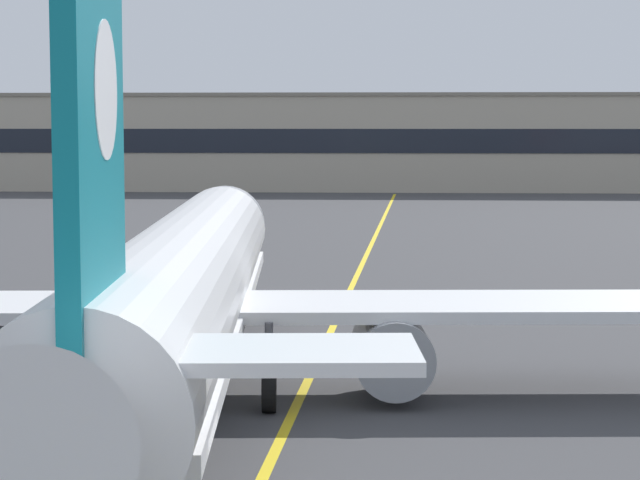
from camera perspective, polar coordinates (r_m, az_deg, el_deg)
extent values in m
cube|color=yellow|center=(53.95, 0.85, -3.39)|extent=(5.43, 179.94, 0.01)
cylinder|color=white|center=(37.63, -6.22, -1.87)|extent=(6.34, 36.18, 3.80)
cone|color=white|center=(56.77, -4.38, 0.59)|extent=(3.78, 2.85, 3.61)
cone|color=white|center=(18.62, -11.93, -8.18)|extent=(3.04, 2.99, 2.85)
cube|color=white|center=(37.77, -6.20, -3.44)|extent=(6.06, 33.30, 0.44)
cube|color=black|center=(54.82, -4.51, 1.11)|extent=(2.92, 1.30, 0.60)
cube|color=white|center=(38.33, -6.12, -3.03)|extent=(32.26, 7.05, 0.36)
cylinder|color=gray|center=(37.47, 3.27, -5.08)|extent=(2.55, 3.75, 2.30)
cylinder|color=black|center=(39.29, 3.08, -4.59)|extent=(1.96, 0.32, 1.95)
cube|color=#0F7A89|center=(21.65, -10.31, 4.82)|extent=(0.74, 4.82, 7.20)
cylinder|color=white|center=(21.96, -10.21, 6.71)|extent=(0.61, 2.43, 2.40)
cube|color=white|center=(21.41, -10.40, -5.13)|extent=(11.17, 3.57, 0.24)
cylinder|color=#4C4C51|center=(52.22, -4.69, -2.07)|extent=(0.24, 0.24, 1.60)
cylinder|color=black|center=(52.36, -4.69, -3.18)|extent=(0.46, 0.93, 0.90)
cylinder|color=#4C4C51|center=(36.27, -10.60, -4.96)|extent=(0.24, 0.24, 1.60)
cylinder|color=black|center=(36.49, -10.57, -6.70)|extent=(0.49, 1.33, 1.30)
cylinder|color=#4C4C51|center=(35.76, -2.33, -5.02)|extent=(0.24, 0.24, 1.60)
cylinder|color=black|center=(35.98, -2.32, -6.79)|extent=(0.49, 1.33, 1.30)
cube|color=#B2A893|center=(152.09, 4.10, 4.38)|extent=(124.88, 12.00, 11.20)
cube|color=black|center=(146.04, 4.14, 4.49)|extent=(119.88, 0.12, 2.80)
cube|color=gray|center=(152.10, 4.12, 6.56)|extent=(125.28, 12.40, 0.40)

